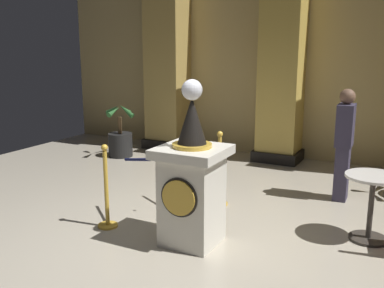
# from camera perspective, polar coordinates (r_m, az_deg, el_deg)

# --- Properties ---
(ground_plane) EXTENTS (10.17, 10.17, 0.00)m
(ground_plane) POSITION_cam_1_polar(r_m,az_deg,el_deg) (5.15, -1.72, -11.86)
(ground_plane) COLOR #B2A893
(back_wall) EXTENTS (10.17, 0.16, 3.89)m
(back_wall) POSITION_cam_1_polar(r_m,az_deg,el_deg) (8.72, 12.43, 11.05)
(back_wall) COLOR tan
(back_wall) RESTS_ON ground_plane
(pedestal_clock) EXTENTS (0.71, 0.71, 1.81)m
(pedestal_clock) POSITION_cam_1_polar(r_m,az_deg,el_deg) (4.75, -0.02, -5.05)
(pedestal_clock) COLOR silver
(pedestal_clock) RESTS_ON ground_plane
(stanchion_near) EXTENTS (0.24, 0.24, 1.03)m
(stanchion_near) POSITION_cam_1_polar(r_m,az_deg,el_deg) (6.00, 3.58, -4.63)
(stanchion_near) COLOR gold
(stanchion_near) RESTS_ON ground_plane
(stanchion_far) EXTENTS (0.24, 0.24, 1.02)m
(stanchion_far) POSITION_cam_1_polar(r_m,az_deg,el_deg) (5.36, -11.04, -7.00)
(stanchion_far) COLOR gold
(stanchion_far) RESTS_ON ground_plane
(velvet_rope) EXTENTS (1.13, 1.13, 0.22)m
(velvet_rope) POSITION_cam_1_polar(r_m,az_deg,el_deg) (5.51, -3.36, -1.56)
(velvet_rope) COLOR #141947
(column_left) EXTENTS (0.93, 0.93, 3.74)m
(column_left) POSITION_cam_1_polar(r_m,az_deg,el_deg) (9.35, -3.04, 10.84)
(column_left) COLOR black
(column_left) RESTS_ON ground_plane
(column_centre_rear) EXTENTS (0.89, 0.89, 3.74)m
(column_centre_rear) POSITION_cam_1_polar(r_m,az_deg,el_deg) (8.38, 11.74, 10.41)
(column_centre_rear) COLOR black
(column_centre_rear) RESTS_ON ground_plane
(potted_palm_left) EXTENTS (0.70, 0.70, 1.06)m
(potted_palm_left) POSITION_cam_1_polar(r_m,az_deg,el_deg) (8.77, -9.32, 0.45)
(potted_palm_left) COLOR black
(potted_palm_left) RESTS_ON ground_plane
(bystander_guest) EXTENTS (0.23, 0.37, 1.57)m
(bystander_guest) POSITION_cam_1_polar(r_m,az_deg,el_deg) (6.44, 19.17, 0.18)
(bystander_guest) COLOR #383347
(bystander_guest) RESTS_ON ground_plane
(cafe_table) EXTENTS (0.61, 0.61, 0.76)m
(cafe_table) POSITION_cam_1_polar(r_m,az_deg,el_deg) (5.26, 22.34, -6.62)
(cafe_table) COLOR #332D28
(cafe_table) RESTS_ON ground_plane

